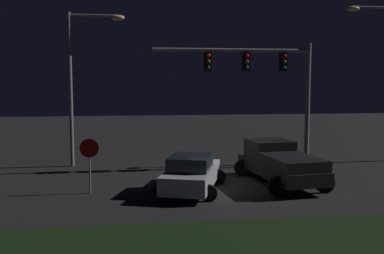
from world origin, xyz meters
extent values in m
plane|color=black|center=(0.00, 0.00, 0.00)|extent=(80.00, 80.00, 0.00)
cube|color=black|center=(0.00, -8.53, 0.05)|extent=(23.25, 5.09, 0.10)
cube|color=black|center=(2.61, -0.92, 0.68)|extent=(2.60, 5.59, 0.55)
cube|color=black|center=(2.48, 0.26, 1.38)|extent=(2.04, 2.10, 0.85)
cube|color=black|center=(2.48, 0.26, 1.50)|extent=(1.92, 1.71, 0.51)
cube|color=black|center=(2.73, -1.99, 1.18)|extent=(2.25, 3.22, 0.45)
cylinder|color=black|center=(1.37, 0.89, 0.40)|extent=(0.80, 0.22, 0.80)
cylinder|color=black|center=(3.41, 1.13, 0.40)|extent=(0.80, 0.22, 0.80)
cylinder|color=black|center=(1.81, -2.97, 0.40)|extent=(0.80, 0.22, 0.80)
cylinder|color=black|center=(3.85, -2.74, 0.40)|extent=(0.80, 0.22, 0.80)
cube|color=#B7B7BC|center=(-1.44, -1.69, 0.61)|extent=(3.07, 4.74, 0.70)
cube|color=black|center=(-1.52, -1.93, 1.23)|extent=(2.14, 2.40, 0.55)
cylinder|color=black|center=(-1.85, 0.02, 0.32)|extent=(0.64, 0.22, 0.64)
cylinder|color=black|center=(-0.10, -0.55, 0.32)|extent=(0.64, 0.22, 0.64)
cylinder|color=black|center=(-2.78, -2.83, 0.32)|extent=(0.64, 0.22, 0.64)
cylinder|color=black|center=(-1.03, -3.40, 0.32)|extent=(0.64, 0.22, 0.64)
cylinder|color=slate|center=(5.41, 3.08, 3.25)|extent=(0.24, 0.24, 6.50)
cylinder|color=slate|center=(1.31, 3.08, 6.10)|extent=(8.20, 0.18, 0.18)
cube|color=black|center=(4.01, 3.08, 5.50)|extent=(0.32, 0.44, 0.95)
sphere|color=red|center=(4.01, 2.85, 5.80)|extent=(0.22, 0.22, 0.22)
sphere|color=#59380A|center=(4.01, 2.85, 5.50)|extent=(0.22, 0.22, 0.22)
sphere|color=#0C4719|center=(4.01, 2.85, 5.20)|extent=(0.22, 0.22, 0.22)
cube|color=black|center=(2.01, 3.08, 5.50)|extent=(0.32, 0.44, 0.95)
sphere|color=red|center=(2.01, 2.85, 5.80)|extent=(0.22, 0.22, 0.22)
sphere|color=#59380A|center=(2.01, 2.85, 5.50)|extent=(0.22, 0.22, 0.22)
sphere|color=#0C4719|center=(2.01, 2.85, 5.20)|extent=(0.22, 0.22, 0.22)
cube|color=black|center=(0.01, 3.08, 5.50)|extent=(0.32, 0.44, 0.95)
sphere|color=red|center=(0.01, 2.85, 5.80)|extent=(0.22, 0.22, 0.22)
sphere|color=#59380A|center=(0.01, 2.85, 5.50)|extent=(0.22, 0.22, 0.22)
sphere|color=#0C4719|center=(0.01, 2.85, 5.20)|extent=(0.22, 0.22, 0.22)
cylinder|color=slate|center=(-7.02, 4.53, 4.04)|extent=(0.20, 0.20, 8.07)
cylinder|color=slate|center=(-5.77, 4.53, 7.92)|extent=(2.51, 0.12, 0.12)
ellipsoid|color=#F9CC72|center=(-4.51, 4.53, 7.82)|extent=(0.70, 0.44, 0.30)
cylinder|color=slate|center=(9.43, 3.79, 8.53)|extent=(2.53, 0.12, 0.12)
ellipsoid|color=#F9CC72|center=(8.16, 3.79, 8.43)|extent=(0.70, 0.44, 0.30)
cylinder|color=slate|center=(-5.54, -1.55, 1.10)|extent=(0.07, 0.07, 2.20)
cylinder|color=#B20C0F|center=(-5.54, -1.58, 1.85)|extent=(0.76, 0.03, 0.76)
camera|label=1|loc=(-3.82, -19.58, 4.49)|focal=41.78mm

